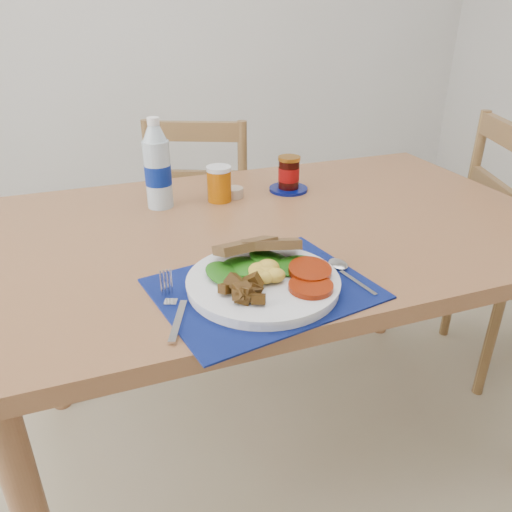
{
  "coord_description": "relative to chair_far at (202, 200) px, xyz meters",
  "views": [
    {
      "loc": [
        -0.46,
        -0.88,
        1.25
      ],
      "look_at": [
        -0.16,
        -0.06,
        0.8
      ],
      "focal_mm": 35.0,
      "sensor_mm": 36.0,
      "label": 1
    }
  ],
  "objects": [
    {
      "name": "ground",
      "position": [
        0.02,
        -0.94,
        -0.55
      ],
      "size": [
        4.0,
        4.0,
        0.0
      ],
      "primitive_type": "plane",
      "color": "tan",
      "rests_on": "ground"
    },
    {
      "name": "water_bottle",
      "position": [
        -0.25,
        -0.53,
        0.31
      ],
      "size": [
        0.07,
        0.07,
        0.24
      ],
      "color": "#ADBFCC",
      "rests_on": "table"
    },
    {
      "name": "spoon",
      "position": [
        0.04,
        -1.04,
        0.21
      ],
      "size": [
        0.04,
        0.16,
        0.0
      ],
      "rotation": [
        0.0,
        0.0,
        0.15
      ],
      "color": "#B2B5BA",
      "rests_on": "placemat"
    },
    {
      "name": "placemat",
      "position": [
        -0.14,
        -1.04,
        0.2
      ],
      "size": [
        0.45,
        0.38,
        0.0
      ],
      "primitive_type": "cube",
      "rotation": [
        0.0,
        0.0,
        0.18
      ],
      "color": "black",
      "rests_on": "table"
    },
    {
      "name": "table",
      "position": [
        0.02,
        -0.74,
        0.12
      ],
      "size": [
        1.4,
        0.9,
        0.75
      ],
      "color": "brown",
      "rests_on": "ground"
    },
    {
      "name": "ramekin",
      "position": [
        -0.04,
        -0.53,
        0.21
      ],
      "size": [
        0.05,
        0.05,
        0.03
      ],
      "primitive_type": "cylinder",
      "color": "tan",
      "rests_on": "table"
    },
    {
      "name": "chair_far",
      "position": [
        0.0,
        0.0,
        0.0
      ],
      "size": [
        0.52,
        0.51,
        1.07
      ],
      "rotation": [
        0.0,
        0.0,
        2.74
      ],
      "color": "brown",
      "rests_on": "ground"
    },
    {
      "name": "fork",
      "position": [
        -0.32,
        -1.06,
        0.21
      ],
      "size": [
        0.06,
        0.18,
        0.0
      ],
      "rotation": [
        0.0,
        0.0,
        -0.38
      ],
      "color": "#B2B5BA",
      "rests_on": "placemat"
    },
    {
      "name": "jam_on_saucer",
      "position": [
        0.13,
        -0.53,
        0.25
      ],
      "size": [
        0.11,
        0.11,
        0.1
      ],
      "color": "#050D53",
      "rests_on": "table"
    },
    {
      "name": "breakfast_plate",
      "position": [
        -0.15,
        -1.05,
        0.22
      ],
      "size": [
        0.29,
        0.29,
        0.07
      ],
      "rotation": [
        0.0,
        0.0,
        -0.03
      ],
      "color": "silver",
      "rests_on": "placemat"
    },
    {
      "name": "juice_glass",
      "position": [
        -0.08,
        -0.54,
        0.25
      ],
      "size": [
        0.07,
        0.07,
        0.09
      ],
      "primitive_type": "cylinder",
      "color": "#AA5304",
      "rests_on": "table"
    }
  ]
}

